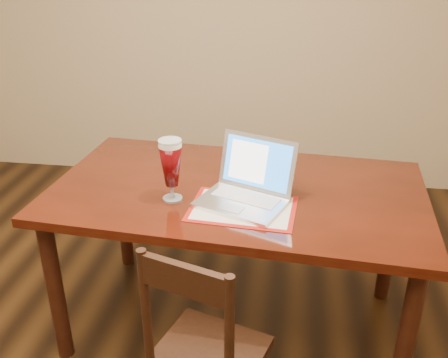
# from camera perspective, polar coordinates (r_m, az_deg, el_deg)

# --- Properties ---
(dining_table) EXTENTS (1.79, 1.09, 1.09)m
(dining_table) POSITION_cam_1_polar(r_m,az_deg,el_deg) (2.36, 1.36, -2.98)
(dining_table) COLOR #431208
(dining_table) RESTS_ON ground
(dining_chair) EXTENTS (0.49, 0.48, 0.94)m
(dining_chair) POSITION_cam_1_polar(r_m,az_deg,el_deg) (1.99, -2.30, -19.49)
(dining_chair) COLOR black
(dining_chair) RESTS_ON ground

